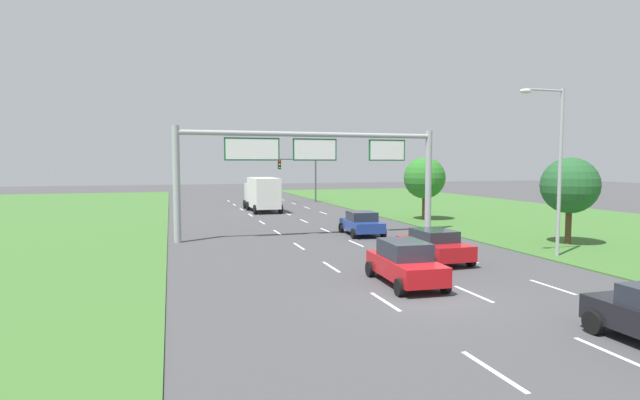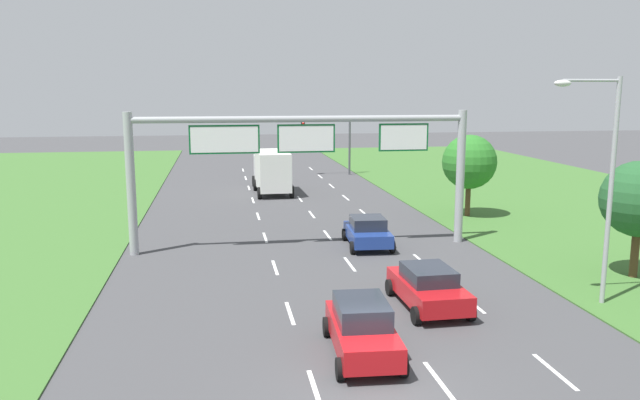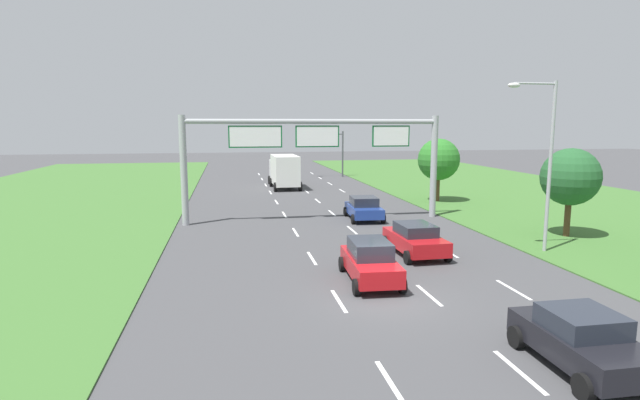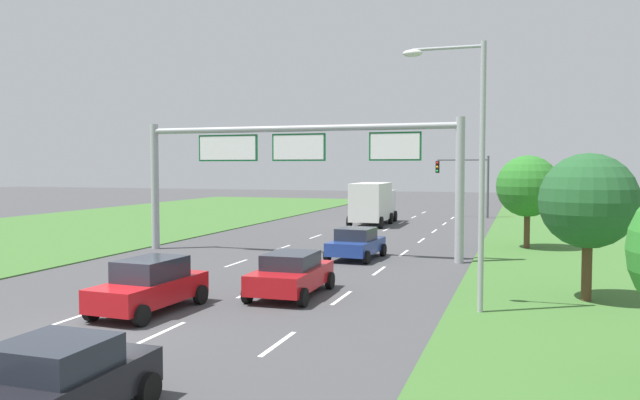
# 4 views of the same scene
# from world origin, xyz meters

# --- Properties ---
(ground_plane) EXTENTS (200.00, 200.00, 0.00)m
(ground_plane) POSITION_xyz_m (0.00, 0.00, 0.00)
(ground_plane) COLOR #424244
(lane_dashes_inner_left) EXTENTS (0.14, 68.40, 0.01)m
(lane_dashes_inner_left) POSITION_xyz_m (-1.75, 15.00, 0.00)
(lane_dashes_inner_left) COLOR white
(lane_dashes_inner_left) RESTS_ON ground_plane
(lane_dashes_inner_right) EXTENTS (0.14, 68.40, 0.01)m
(lane_dashes_inner_right) POSITION_xyz_m (1.75, 15.00, 0.00)
(lane_dashes_inner_right) COLOR white
(lane_dashes_inner_right) RESTS_ON ground_plane
(lane_dashes_slip) EXTENTS (0.14, 68.40, 0.01)m
(lane_dashes_slip) POSITION_xyz_m (5.25, 15.00, 0.00)
(lane_dashes_slip) COLOR white
(lane_dashes_slip) RESTS_ON ground_plane
(car_near_red) EXTENTS (2.21, 3.94, 1.56)m
(car_near_red) POSITION_xyz_m (3.44, -6.10, 0.79)
(car_near_red) COLOR black
(car_near_red) RESTS_ON ground_plane
(car_lead_silver) EXTENTS (2.42, 4.09, 1.56)m
(car_lead_silver) POSITION_xyz_m (3.35, 15.16, 0.79)
(car_lead_silver) COLOR navy
(car_lead_silver) RESTS_ON ground_plane
(car_mid_lane) EXTENTS (2.22, 4.37, 1.71)m
(car_mid_lane) POSITION_xyz_m (0.02, 2.06, 0.86)
(car_mid_lane) COLOR red
(car_mid_lane) RESTS_ON ground_plane
(car_far_ahead) EXTENTS (2.28, 4.32, 1.55)m
(car_far_ahead) POSITION_xyz_m (3.41, 5.80, 0.79)
(car_far_ahead) COLOR red
(car_far_ahead) RESTS_ON ground_plane
(box_truck) EXTENTS (2.79, 7.56, 3.34)m
(box_truck) POSITION_xyz_m (-0.07, 33.41, 1.78)
(box_truck) COLOR silver
(box_truck) RESTS_ON ground_plane
(sign_gantry) EXTENTS (17.24, 0.44, 7.00)m
(sign_gantry) POSITION_xyz_m (0.03, 15.41, 4.95)
(sign_gantry) COLOR #9EA0A5
(sign_gantry) RESTS_ON ground_plane
(traffic_light_mast) EXTENTS (4.76, 0.49, 5.60)m
(traffic_light_mast) POSITION_xyz_m (6.31, 42.87, 3.87)
(traffic_light_mast) COLOR #47494F
(traffic_light_mast) RESTS_ON ground_plane
(street_lamp) EXTENTS (2.61, 0.32, 8.50)m
(street_lamp) POSITION_xyz_m (9.68, 5.07, 5.08)
(street_lamp) COLOR #9EA0A5
(street_lamp) RESTS_ON ground_plane
(roadside_tree_mid) EXTENTS (3.24, 3.24, 5.10)m
(roadside_tree_mid) POSITION_xyz_m (13.39, 7.91, 3.46)
(roadside_tree_mid) COLOR #513823
(roadside_tree_mid) RESTS_ON ground_plane
(roadside_tree_far) EXTENTS (3.44, 3.44, 5.26)m
(roadside_tree_far) POSITION_xyz_m (11.52, 21.69, 3.53)
(roadside_tree_far) COLOR #513823
(roadside_tree_far) RESTS_ON ground_plane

